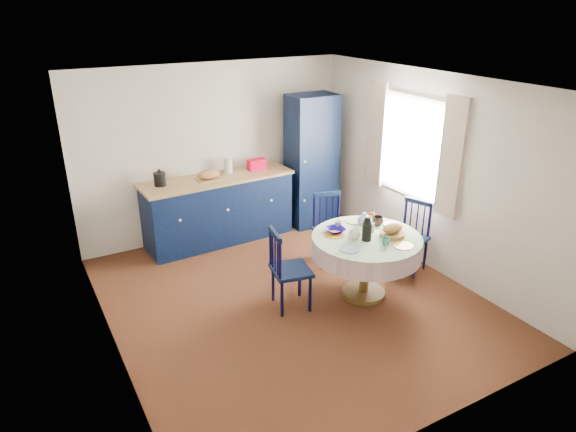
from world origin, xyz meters
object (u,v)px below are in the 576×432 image
at_px(pantry_cabinet, 312,161).
at_px(chair_right, 411,236).
at_px(cobalt_bowl, 335,230).
at_px(chair_far, 330,228).
at_px(mug_a, 355,235).
at_px(mug_d, 338,224).
at_px(kitchen_counter, 218,208).
at_px(chair_left, 288,269).
at_px(mug_b, 386,241).
at_px(mug_c, 378,221).
at_px(dining_table, 367,246).

height_order(pantry_cabinet, chair_right, pantry_cabinet).
bearing_deg(cobalt_bowl, chair_far, 60.24).
bearing_deg(chair_far, pantry_cabinet, 82.25).
xyz_separation_m(pantry_cabinet, chair_far, (-0.48, -1.24, -0.53)).
bearing_deg(mug_a, cobalt_bowl, 109.64).
xyz_separation_m(mug_a, mug_d, (0.01, 0.34, -0.00)).
xyz_separation_m(kitchen_counter, mug_a, (0.74, -2.26, 0.32)).
bearing_deg(chair_left, mug_d, -68.47).
relative_size(chair_far, chair_right, 1.02).
bearing_deg(cobalt_bowl, mug_b, -60.94).
bearing_deg(cobalt_bowl, pantry_cabinet, 65.83).
height_order(kitchen_counter, mug_c, kitchen_counter).
xyz_separation_m(dining_table, mug_a, (-0.17, 0.02, 0.17)).
bearing_deg(cobalt_bowl, mug_a, -70.36).
bearing_deg(chair_right, cobalt_bowl, -114.54).
height_order(mug_a, cobalt_bowl, mug_a).
height_order(pantry_cabinet, mug_c, pantry_cabinet).
bearing_deg(chair_right, chair_far, -154.06).
bearing_deg(cobalt_bowl, chair_right, -2.06).
distance_m(chair_right, cobalt_bowl, 1.21).
height_order(pantry_cabinet, chair_far, pantry_cabinet).
height_order(chair_left, mug_d, chair_left).
distance_m(mug_c, cobalt_bowl, 0.57).
xyz_separation_m(dining_table, chair_far, (0.12, 0.93, -0.16)).
height_order(chair_far, mug_d, chair_far).
relative_size(pantry_cabinet, mug_d, 19.95).
distance_m(dining_table, cobalt_bowl, 0.41).
bearing_deg(pantry_cabinet, chair_far, -110.42).
relative_size(chair_left, mug_d, 9.57).
xyz_separation_m(chair_right, mug_a, (-1.07, -0.21, 0.35)).
bearing_deg(chair_right, mug_a, -101.17).
xyz_separation_m(chair_far, mug_d, (-0.27, -0.57, 0.33)).
xyz_separation_m(chair_left, chair_far, (1.04, 0.71, -0.01)).
bearing_deg(dining_table, chair_right, 14.53).
height_order(mug_b, cobalt_bowl, mug_b).
relative_size(kitchen_counter, chair_right, 2.37).
height_order(chair_far, mug_a, chair_far).
height_order(kitchen_counter, cobalt_bowl, kitchen_counter).
xyz_separation_m(chair_left, mug_b, (0.97, -0.49, 0.32)).
bearing_deg(mug_d, kitchen_counter, 111.45).
xyz_separation_m(chair_right, cobalt_bowl, (-1.16, 0.04, 0.32)).
relative_size(kitchen_counter, chair_left, 2.27).
xyz_separation_m(kitchen_counter, chair_left, (-0.02, -2.06, -0.01)).
relative_size(chair_far, mug_b, 10.25).
relative_size(chair_left, mug_b, 10.52).
height_order(chair_right, mug_a, chair_right).
xyz_separation_m(mug_b, cobalt_bowl, (-0.30, 0.55, -0.02)).
distance_m(chair_right, mug_b, 1.05).
height_order(pantry_cabinet, mug_d, pantry_cabinet).
relative_size(kitchen_counter, chair_far, 2.33).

